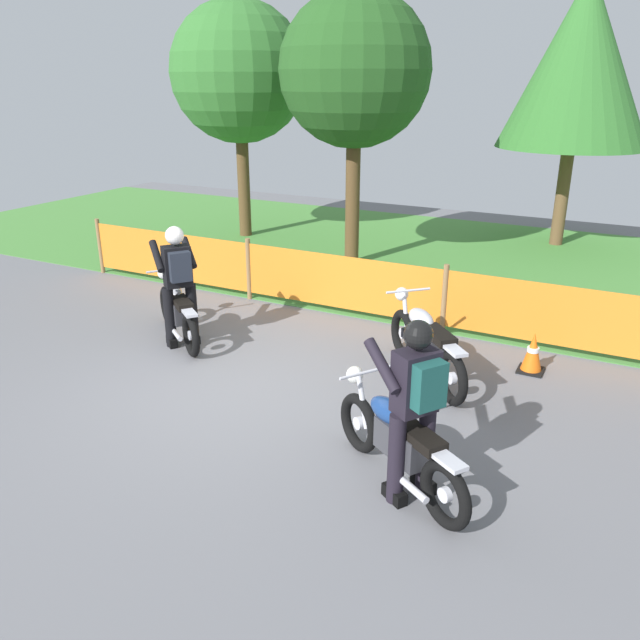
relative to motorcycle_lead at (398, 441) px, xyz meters
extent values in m
cube|color=slate|center=(-2.42, 1.01, -0.46)|extent=(24.00, 24.00, 0.02)
cube|color=#4C8C3D|center=(-2.42, 7.77, -0.44)|extent=(24.00, 7.95, 0.01)
cylinder|color=olive|center=(-7.49, 3.80, 0.08)|extent=(0.08, 0.08, 1.05)
cylinder|color=olive|center=(-4.11, 3.80, 0.08)|extent=(0.08, 0.08, 1.05)
cylinder|color=olive|center=(-0.73, 3.80, 0.08)|extent=(0.08, 0.08, 1.05)
cube|color=orange|center=(-5.80, 3.80, 0.10)|extent=(3.30, 0.02, 0.85)
cube|color=orange|center=(-2.42, 3.80, 0.10)|extent=(3.30, 0.02, 0.85)
cube|color=orange|center=(0.96, 3.80, 0.10)|extent=(3.30, 0.02, 0.85)
cylinder|color=brown|center=(-6.76, 7.66, 0.85)|extent=(0.28, 0.28, 2.58)
sphere|color=#33702D|center=(-6.76, 7.66, 3.19)|extent=(3.02, 3.02, 3.02)
cylinder|color=brown|center=(-3.49, 6.61, 0.90)|extent=(0.28, 0.28, 2.68)
sphere|color=#23511E|center=(-3.49, 6.61, 3.22)|extent=(2.81, 2.81, 2.81)
cylinder|color=brown|center=(-0.04, 10.15, 0.62)|extent=(0.28, 0.28, 2.13)
cone|color=#33702D|center=(-0.04, 10.15, 3.41)|extent=(3.10, 3.10, 3.45)
torus|color=black|center=(-0.54, 0.36, -0.14)|extent=(0.57, 0.42, 0.61)
cylinder|color=silver|center=(-0.54, 0.36, -0.14)|extent=(0.14, 0.12, 0.13)
torus|color=black|center=(0.57, -0.37, -0.14)|extent=(0.57, 0.42, 0.61)
cylinder|color=silver|center=(0.57, -0.37, -0.14)|extent=(0.14, 0.12, 0.13)
cube|color=#38383D|center=(0.05, -0.03, 0.03)|extent=(0.60, 0.51, 0.30)
ellipsoid|color=navy|center=(-0.13, 0.09, 0.24)|extent=(0.54, 0.46, 0.21)
cube|color=black|center=(0.25, -0.16, 0.21)|extent=(0.56, 0.47, 0.10)
cube|color=silver|center=(0.57, -0.37, 0.19)|extent=(0.37, 0.32, 0.04)
cylinder|color=silver|center=(-0.50, 0.33, 0.13)|extent=(0.21, 0.17, 0.54)
sphere|color=white|center=(-0.62, 0.42, 0.35)|extent=(0.24, 0.24, 0.17)
cylinder|color=silver|center=(-0.46, 0.31, 0.46)|extent=(0.34, 0.49, 0.03)
cylinder|color=silver|center=(0.22, -0.30, -0.20)|extent=(0.47, 0.34, 0.07)
torus|color=black|center=(-4.55, 2.22, -0.15)|extent=(0.54, 0.44, 0.60)
cylinder|color=silver|center=(-4.55, 2.22, -0.15)|extent=(0.14, 0.12, 0.13)
torus|color=black|center=(-3.49, 1.44, -0.15)|extent=(0.54, 0.44, 0.60)
cylinder|color=silver|center=(-3.49, 1.44, -0.15)|extent=(0.14, 0.12, 0.13)
cube|color=#38383D|center=(-3.98, 1.80, 0.02)|extent=(0.59, 0.51, 0.30)
ellipsoid|color=#B7B7C1|center=(-4.16, 1.93, 0.23)|extent=(0.52, 0.47, 0.21)
cube|color=black|center=(-3.79, 1.67, 0.20)|extent=(0.54, 0.48, 0.09)
cube|color=silver|center=(-3.49, 1.44, 0.18)|extent=(0.36, 0.32, 0.04)
cylinder|color=silver|center=(-4.50, 2.19, 0.13)|extent=(0.21, 0.17, 0.53)
sphere|color=white|center=(-4.62, 2.28, 0.34)|extent=(0.24, 0.24, 0.17)
cylinder|color=silver|center=(-4.47, 2.16, 0.44)|extent=(0.36, 0.47, 0.03)
cylinder|color=silver|center=(-3.83, 1.53, -0.21)|extent=(0.45, 0.36, 0.07)
torus|color=black|center=(-0.97, 2.76, -0.12)|extent=(0.53, 0.54, 0.65)
cylinder|color=silver|center=(-0.97, 2.76, -0.12)|extent=(0.14, 0.14, 0.14)
torus|color=black|center=(0.00, 1.74, -0.12)|extent=(0.53, 0.54, 0.65)
cylinder|color=silver|center=(0.00, 1.74, -0.12)|extent=(0.14, 0.14, 0.14)
cube|color=#38383D|center=(-0.45, 2.22, 0.06)|extent=(0.59, 0.61, 0.32)
ellipsoid|color=#B7B7C1|center=(-0.61, 2.39, 0.28)|extent=(0.54, 0.55, 0.22)
cube|color=black|center=(-0.28, 2.03, 0.25)|extent=(0.55, 0.56, 0.10)
cube|color=silver|center=(0.00, 1.74, 0.23)|extent=(0.37, 0.37, 0.04)
cylinder|color=silver|center=(-0.93, 2.72, 0.17)|extent=(0.20, 0.21, 0.57)
sphere|color=white|center=(-1.04, 2.84, 0.40)|extent=(0.26, 0.26, 0.18)
cylinder|color=silver|center=(-0.90, 2.69, 0.51)|extent=(0.46, 0.44, 0.03)
cylinder|color=silver|center=(-0.34, 1.90, -0.19)|extent=(0.43, 0.45, 0.07)
cylinder|color=black|center=(0.08, -0.24, -0.02)|extent=(0.21, 0.21, 0.86)
cube|color=black|center=(0.08, -0.24, -0.39)|extent=(0.28, 0.24, 0.12)
cylinder|color=black|center=(0.26, 0.02, -0.02)|extent=(0.21, 0.21, 0.86)
cube|color=black|center=(0.26, 0.02, -0.39)|extent=(0.28, 0.24, 0.12)
cube|color=black|center=(0.17, -0.11, 0.69)|extent=(0.40, 0.43, 0.56)
cylinder|color=black|center=(-0.10, -0.19, 0.82)|extent=(0.46, 0.35, 0.38)
cylinder|color=black|center=(0.14, 0.17, 0.82)|extent=(0.46, 0.35, 0.38)
sphere|color=black|center=(0.17, -0.11, 1.12)|extent=(0.35, 0.35, 0.25)
cube|color=black|center=(0.09, -0.06, 1.12)|extent=(0.12, 0.17, 0.08)
cube|color=#194C47|center=(0.31, -0.20, 0.73)|extent=(0.29, 0.32, 0.40)
cylinder|color=black|center=(-3.96, 1.59, -0.02)|extent=(0.21, 0.21, 0.86)
cube|color=black|center=(-3.96, 1.59, -0.39)|extent=(0.27, 0.24, 0.12)
cylinder|color=black|center=(-3.77, 1.85, -0.02)|extent=(0.21, 0.21, 0.86)
cube|color=black|center=(-3.77, 1.85, -0.39)|extent=(0.27, 0.24, 0.12)
cube|color=black|center=(-3.87, 1.72, 0.69)|extent=(0.41, 0.43, 0.56)
cylinder|color=black|center=(-4.14, 1.65, 0.82)|extent=(0.45, 0.37, 0.38)
cylinder|color=black|center=(-3.88, 2.00, 0.82)|extent=(0.45, 0.37, 0.38)
sphere|color=white|center=(-3.87, 1.72, 1.12)|extent=(0.35, 0.35, 0.25)
cube|color=black|center=(-3.95, 1.78, 1.12)|extent=(0.13, 0.16, 0.08)
cube|color=#1E232D|center=(-3.73, 1.62, 0.73)|extent=(0.29, 0.32, 0.40)
cube|color=black|center=(0.68, 3.05, -0.43)|extent=(0.32, 0.32, 0.03)
cone|color=orange|center=(0.68, 3.05, -0.17)|extent=(0.26, 0.26, 0.50)
cylinder|color=white|center=(0.68, 3.05, -0.14)|extent=(0.15, 0.15, 0.06)
camera|label=1|loc=(1.66, -4.74, 3.09)|focal=35.57mm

